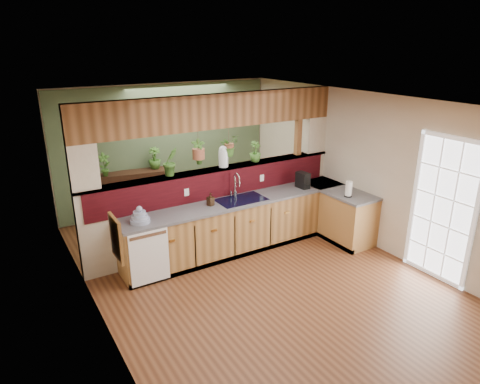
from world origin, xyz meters
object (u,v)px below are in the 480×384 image
soap_dispenser (210,199)px  faucet (236,184)px  shelving_console (137,194)px  glass_jar (223,156)px  dish_stack (140,217)px  paper_towel (349,189)px  coffee_maker (303,181)px

soap_dispenser → faucet: bearing=13.3°
soap_dispenser → shelving_console: bearing=102.3°
faucet → shelving_console: 2.44m
faucet → glass_jar: bearing=118.2°
shelving_console → soap_dispenser: bearing=-67.8°
dish_stack → glass_jar: size_ratio=0.80×
dish_stack → soap_dispenser: dish_stack is taller
paper_towel → shelving_console: paper_towel is taller
faucet → coffee_maker: size_ratio=1.49×
glass_jar → shelving_console: bearing=116.0°
coffee_maker → shelving_console: (-2.30, 2.34, -0.53)m
faucet → shelving_console: (-1.04, 2.11, -0.63)m
faucet → paper_towel: (1.63, -0.97, -0.10)m
soap_dispenser → glass_jar: 0.79m
paper_towel → shelving_console: 4.11m
faucet → glass_jar: size_ratio=1.17×
shelving_console → dish_stack: bearing=-96.9°
dish_stack → glass_jar: (1.62, 0.42, 0.59)m
soap_dispenser → shelving_console: soap_dispenser is taller
coffee_maker → glass_jar: size_ratio=0.78×
soap_dispenser → glass_jar: bearing=38.4°
faucet → soap_dispenser: (-0.55, -0.13, -0.12)m
faucet → glass_jar: (-0.12, 0.21, 0.44)m
paper_towel → shelving_console: size_ratio=0.20×
faucet → glass_jar: 0.51m
shelving_console → faucet: bearing=-53.9°
soap_dispenser → paper_towel: size_ratio=0.73×
glass_jar → paper_towel: bearing=-34.3°
shelving_console → paper_towel: bearing=-39.3°
dish_stack → shelving_console: (0.70, 2.32, -0.48)m
glass_jar → shelving_console: (-0.93, 1.90, -1.07)m
paper_towel → glass_jar: bearing=145.7°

